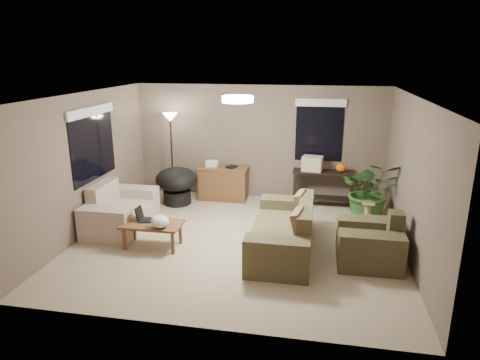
% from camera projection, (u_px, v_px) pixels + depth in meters
% --- Properties ---
extents(room_shell, '(5.50, 5.50, 5.50)m').
position_uv_depth(room_shell, '(238.00, 172.00, 7.08)').
color(room_shell, tan).
rests_on(room_shell, ground).
extents(main_sofa, '(0.95, 2.20, 0.85)m').
position_uv_depth(main_sofa, '(285.00, 234.00, 7.01)').
color(main_sofa, brown).
rests_on(main_sofa, ground).
extents(throw_pillows, '(0.31, 1.38, 0.47)m').
position_uv_depth(throw_pillows, '(301.00, 214.00, 6.87)').
color(throw_pillows, '#8C7251').
rests_on(throw_pillows, main_sofa).
extents(loveseat, '(0.90, 1.60, 0.85)m').
position_uv_depth(loveseat, '(120.00, 212.00, 7.95)').
color(loveseat, beige).
rests_on(loveseat, ground).
extents(armchair, '(0.95, 1.00, 0.85)m').
position_uv_depth(armchair, '(370.00, 244.00, 6.61)').
color(armchair, brown).
rests_on(armchair, ground).
extents(coffee_table, '(1.00, 0.55, 0.42)m').
position_uv_depth(coffee_table, '(152.00, 227.00, 7.13)').
color(coffee_table, brown).
rests_on(coffee_table, ground).
extents(laptop, '(0.38, 0.30, 0.24)m').
position_uv_depth(laptop, '(145.00, 217.00, 7.22)').
color(laptop, black).
rests_on(laptop, coffee_table).
extents(plastic_bag, '(0.30, 0.27, 0.21)m').
position_uv_depth(plastic_bag, '(160.00, 222.00, 6.91)').
color(plastic_bag, white).
rests_on(plastic_bag, coffee_table).
extents(desk, '(1.10, 0.50, 0.75)m').
position_uv_depth(desk, '(223.00, 183.00, 9.49)').
color(desk, brown).
rests_on(desk, ground).
extents(desk_papers, '(0.70, 0.29, 0.12)m').
position_uv_depth(desk_papers, '(216.00, 164.00, 9.39)').
color(desk_papers, silver).
rests_on(desk_papers, desk).
extents(console_table, '(1.30, 0.40, 0.75)m').
position_uv_depth(console_table, '(323.00, 185.00, 9.11)').
color(console_table, black).
rests_on(console_table, ground).
extents(pumpkin, '(0.26, 0.26, 0.18)m').
position_uv_depth(pumpkin, '(341.00, 168.00, 8.94)').
color(pumpkin, orange).
rests_on(pumpkin, console_table).
extents(cardboard_box, '(0.46, 0.38, 0.31)m').
position_uv_depth(cardboard_box, '(312.00, 164.00, 9.02)').
color(cardboard_box, beige).
rests_on(cardboard_box, console_table).
extents(papasan_chair, '(0.99, 0.99, 0.80)m').
position_uv_depth(papasan_chair, '(177.00, 183.00, 9.19)').
color(papasan_chair, black).
rests_on(papasan_chair, ground).
extents(floor_lamp, '(0.32, 0.32, 1.91)m').
position_uv_depth(floor_lamp, '(171.00, 128.00, 9.25)').
color(floor_lamp, black).
rests_on(floor_lamp, ground).
extents(ceiling_fixture, '(0.50, 0.50, 0.10)m').
position_uv_depth(ceiling_fixture, '(238.00, 99.00, 6.75)').
color(ceiling_fixture, white).
rests_on(ceiling_fixture, room_shell).
extents(houseplant, '(1.11, 1.23, 0.96)m').
position_uv_depth(houseplant, '(370.00, 198.00, 8.20)').
color(houseplant, '#2D5923').
rests_on(houseplant, ground).
extents(cat_scratching_post, '(0.32, 0.32, 0.50)m').
position_uv_depth(cat_scratching_post, '(367.00, 217.00, 7.95)').
color(cat_scratching_post, tan).
rests_on(cat_scratching_post, ground).
extents(window_left, '(0.05, 1.56, 1.33)m').
position_uv_depth(window_left, '(92.00, 132.00, 7.69)').
color(window_left, black).
rests_on(window_left, room_shell).
extents(window_back, '(1.06, 0.05, 1.33)m').
position_uv_depth(window_back, '(320.00, 120.00, 9.04)').
color(window_back, black).
rests_on(window_back, room_shell).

